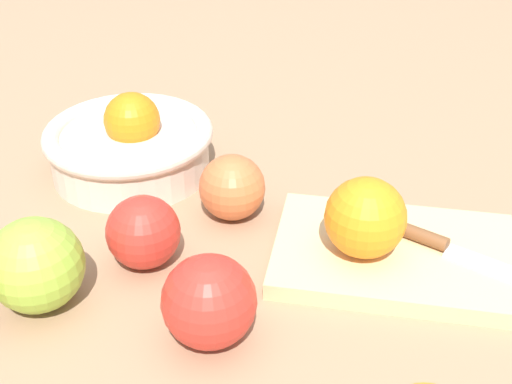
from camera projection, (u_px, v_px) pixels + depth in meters
name	position (u px, v px, depth m)	size (l,w,h in m)	color
ground_plane	(233.00, 260.00, 0.66)	(2.40, 2.40, 0.00)	#997556
bowl	(130.00, 144.00, 0.79)	(0.19, 0.19, 0.10)	beige
cutting_board	(395.00, 255.00, 0.66)	(0.23, 0.15, 0.02)	#DBB77F
orange_on_board	(365.00, 218.00, 0.63)	(0.08, 0.08, 0.08)	orange
knife	(458.00, 251.00, 0.64)	(0.15, 0.06, 0.01)	silver
apple_mid_left	(143.00, 232.00, 0.64)	(0.07, 0.07, 0.07)	red
apple_front_center	(209.00, 301.00, 0.55)	(0.08, 0.08, 0.08)	red
apple_back_center	(232.00, 187.00, 0.71)	(0.07, 0.07, 0.07)	#CC6638
apple_front_left	(36.00, 265.00, 0.59)	(0.08, 0.08, 0.08)	#8EB738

